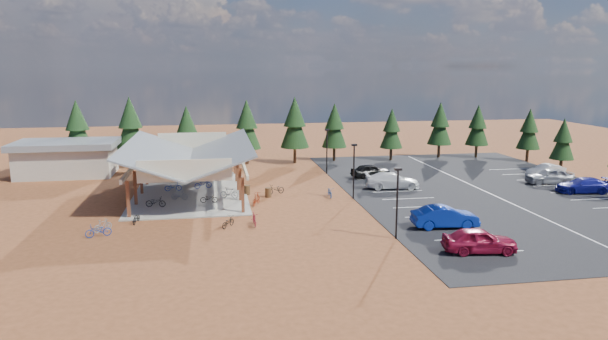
{
  "coord_description": "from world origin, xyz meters",
  "views": [
    {
      "loc": [
        -7.64,
        -45.49,
        12.11
      ],
      "look_at": [
        0.6,
        3.55,
        2.57
      ],
      "focal_mm": 32.0,
      "sensor_mm": 36.0,
      "label": 1
    }
  ],
  "objects_px": {
    "bike_9": "(103,225)",
    "bike_10": "(98,231)",
    "car_9": "(546,171)",
    "trash_bin_1": "(247,190)",
    "trash_bin_0": "(268,193)",
    "bike_0": "(156,202)",
    "car_4": "(371,171)",
    "car_7": "(583,185)",
    "bike_4": "(209,198)",
    "bike_16": "(276,189)",
    "bike_11": "(254,219)",
    "car_1": "(445,217)",
    "bike_12": "(228,222)",
    "lamp_post_0": "(397,198)",
    "bike_15": "(256,199)",
    "bike_1": "(179,195)",
    "car_0": "(479,240)",
    "bike_pavilion": "(189,154)",
    "bike_6": "(203,184)",
    "bike_2": "(173,187)",
    "bike_14": "(330,192)",
    "car_8": "(549,176)",
    "bike_7": "(217,171)",
    "bike_8": "(136,218)",
    "outbuilding": "(67,158)",
    "lamp_post_2": "(327,148)",
    "lamp_post_1": "(354,167)",
    "car_3": "(392,181)",
    "bike_3": "(177,176)"
  },
  "relations": [
    {
      "from": "lamp_post_0",
      "to": "car_0",
      "type": "xyz_separation_m",
      "value": [
        4.4,
        -3.8,
        -2.12
      ]
    },
    {
      "from": "bike_3",
      "to": "bike_10",
      "type": "height_order",
      "value": "bike_3"
    },
    {
      "from": "bike_2",
      "to": "bike_7",
      "type": "distance_m",
      "value": 8.15
    },
    {
      "from": "lamp_post_0",
      "to": "trash_bin_0",
      "type": "relative_size",
      "value": 5.71
    },
    {
      "from": "trash_bin_0",
      "to": "bike_11",
      "type": "bearing_deg",
      "value": -102.55
    },
    {
      "from": "bike_1",
      "to": "bike_10",
      "type": "height_order",
      "value": "bike_1"
    },
    {
      "from": "car_3",
      "to": "bike_15",
      "type": "bearing_deg",
      "value": 114.65
    },
    {
      "from": "bike_8",
      "to": "bike_7",
      "type": "bearing_deg",
      "value": 79.6
    },
    {
      "from": "trash_bin_0",
      "to": "car_3",
      "type": "bearing_deg",
      "value": 6.87
    },
    {
      "from": "bike_6",
      "to": "bike_16",
      "type": "height_order",
      "value": "bike_6"
    },
    {
      "from": "bike_12",
      "to": "car_4",
      "type": "xyz_separation_m",
      "value": [
        16.08,
        16.31,
        0.36
      ]
    },
    {
      "from": "bike_pavilion",
      "to": "car_8",
      "type": "distance_m",
      "value": 37.01
    },
    {
      "from": "car_4",
      "to": "car_8",
      "type": "relative_size",
      "value": 0.91
    },
    {
      "from": "bike_pavilion",
      "to": "bike_2",
      "type": "xyz_separation_m",
      "value": [
        -1.71,
        0.61,
        -3.29
      ]
    },
    {
      "from": "bike_2",
      "to": "bike_10",
      "type": "distance_m",
      "value": 14.4
    },
    {
      "from": "bike_16",
      "to": "bike_11",
      "type": "bearing_deg",
      "value": -41.52
    },
    {
      "from": "bike_12",
      "to": "car_4",
      "type": "relative_size",
      "value": 0.37
    },
    {
      "from": "lamp_post_0",
      "to": "bike_14",
      "type": "height_order",
      "value": "lamp_post_0"
    },
    {
      "from": "bike_15",
      "to": "car_7",
      "type": "relative_size",
      "value": 0.36
    },
    {
      "from": "lamp_post_2",
      "to": "car_9",
      "type": "xyz_separation_m",
      "value": [
        23.48,
        -6.04,
        -2.22
      ]
    },
    {
      "from": "lamp_post_1",
      "to": "bike_3",
      "type": "height_order",
      "value": "lamp_post_1"
    },
    {
      "from": "bike_15",
      "to": "car_4",
      "type": "bearing_deg",
      "value": -120.17
    },
    {
      "from": "car_0",
      "to": "car_4",
      "type": "xyz_separation_m",
      "value": [
        -0.08,
        24.83,
        -0.07
      ]
    },
    {
      "from": "bike_4",
      "to": "bike_16",
      "type": "relative_size",
      "value": 0.83
    },
    {
      "from": "lamp_post_0",
      "to": "bike_2",
      "type": "relative_size",
      "value": 3.13
    },
    {
      "from": "lamp_post_1",
      "to": "car_9",
      "type": "distance_m",
      "value": 24.32
    },
    {
      "from": "bike_11",
      "to": "bike_16",
      "type": "height_order",
      "value": "bike_11"
    },
    {
      "from": "car_4",
      "to": "outbuilding",
      "type": "bearing_deg",
      "value": 66.96
    },
    {
      "from": "bike_1",
      "to": "car_4",
      "type": "bearing_deg",
      "value": -52.22
    },
    {
      "from": "car_0",
      "to": "car_8",
      "type": "relative_size",
      "value": 1.0
    },
    {
      "from": "car_7",
      "to": "bike_12",
      "type": "bearing_deg",
      "value": -71.01
    },
    {
      "from": "trash_bin_0",
      "to": "bike_11",
      "type": "distance_m",
      "value": 9.22
    },
    {
      "from": "car_4",
      "to": "car_7",
      "type": "bearing_deg",
      "value": -131.28
    },
    {
      "from": "bike_pavilion",
      "to": "bike_10",
      "type": "bearing_deg",
      "value": -114.77
    },
    {
      "from": "bike_3",
      "to": "bike_6",
      "type": "distance_m",
      "value": 4.67
    },
    {
      "from": "bike_16",
      "to": "car_7",
      "type": "height_order",
      "value": "car_7"
    },
    {
      "from": "trash_bin_0",
      "to": "bike_0",
      "type": "xyz_separation_m",
      "value": [
        -10.04,
        -2.36,
        0.11
      ]
    },
    {
      "from": "bike_14",
      "to": "car_4",
      "type": "relative_size",
      "value": 0.41
    },
    {
      "from": "lamp_post_2",
      "to": "bike_2",
      "type": "relative_size",
      "value": 3.13
    },
    {
      "from": "lamp_post_2",
      "to": "bike_11",
      "type": "height_order",
      "value": "lamp_post_2"
    },
    {
      "from": "car_1",
      "to": "trash_bin_0",
      "type": "bearing_deg",
      "value": 49.64
    },
    {
      "from": "car_1",
      "to": "car_3",
      "type": "relative_size",
      "value": 0.92
    },
    {
      "from": "bike_2",
      "to": "bike_4",
      "type": "bearing_deg",
      "value": -151.52
    },
    {
      "from": "bike_12",
      "to": "car_1",
      "type": "relative_size",
      "value": 0.32
    },
    {
      "from": "bike_11",
      "to": "bike_12",
      "type": "bearing_deg",
      "value": -177.7
    },
    {
      "from": "lamp_post_0",
      "to": "car_9",
      "type": "distance_m",
      "value": 29.64
    },
    {
      "from": "bike_9",
      "to": "bike_10",
      "type": "bearing_deg",
      "value": 131.83
    },
    {
      "from": "car_9",
      "to": "trash_bin_1",
      "type": "bearing_deg",
      "value": -95.2
    },
    {
      "from": "lamp_post_0",
      "to": "bike_0",
      "type": "xyz_separation_m",
      "value": [
        -17.79,
        11.54,
        -2.42
      ]
    },
    {
      "from": "bike_2",
      "to": "car_7",
      "type": "height_order",
      "value": "car_7"
    }
  ]
}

